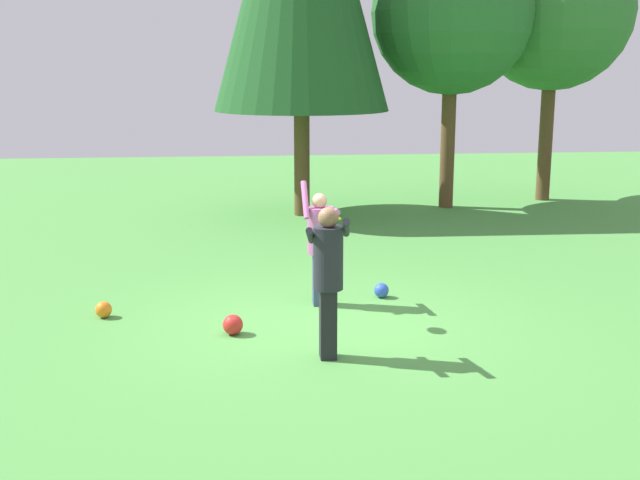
# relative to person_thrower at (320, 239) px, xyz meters

# --- Properties ---
(ground_plane) EXTENTS (40.00, 40.00, 0.00)m
(ground_plane) POSITION_rel_person_thrower_xyz_m (-0.03, -0.98, -0.95)
(ground_plane) COLOR #4C9342
(person_thrower) EXTENTS (0.51, 0.56, 1.76)m
(person_thrower) POSITION_rel_person_thrower_xyz_m (0.00, 0.00, 0.00)
(person_thrower) COLOR #38476B
(person_thrower) RESTS_ON ground_plane
(person_catcher) EXTENTS (0.56, 0.65, 1.77)m
(person_catcher) POSITION_rel_person_thrower_xyz_m (-0.12, -2.10, 0.11)
(person_catcher) COLOR black
(person_catcher) RESTS_ON ground_plane
(frisbee) EXTENTS (0.37, 0.37, 0.09)m
(frisbee) POSITION_rel_person_thrower_xyz_m (0.06, -0.87, 0.48)
(frisbee) COLOR yellow
(ball_blue) EXTENTS (0.22, 0.22, 0.22)m
(ball_blue) POSITION_rel_person_thrower_xyz_m (0.93, 0.25, -0.84)
(ball_blue) COLOR blue
(ball_blue) RESTS_ON ground_plane
(ball_red) EXTENTS (0.26, 0.26, 0.26)m
(ball_red) POSITION_rel_person_thrower_xyz_m (-1.21, -1.17, -0.82)
(ball_red) COLOR red
(ball_red) RESTS_ON ground_plane
(ball_orange) EXTENTS (0.22, 0.22, 0.22)m
(ball_orange) POSITION_rel_person_thrower_xyz_m (-2.94, -0.30, -0.84)
(ball_orange) COLOR orange
(ball_orange) RESTS_ON ground_plane
(tree_right) EXTENTS (3.71, 3.71, 6.33)m
(tree_right) POSITION_rel_person_thrower_xyz_m (3.80, 7.59, 3.51)
(tree_right) COLOR brown
(tree_right) RESTS_ON ground_plane
(tree_far_right) EXTENTS (3.80, 3.80, 6.49)m
(tree_far_right) POSITION_rel_person_thrower_xyz_m (6.49, 8.39, 3.62)
(tree_far_right) COLOR brown
(tree_far_right) RESTS_ON ground_plane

